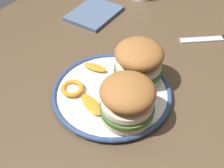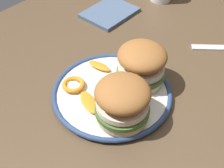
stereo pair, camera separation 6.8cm
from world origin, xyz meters
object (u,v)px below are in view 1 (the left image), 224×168
(sandwich_half_left, at_px, (139,61))
(dining_table, at_px, (113,105))
(dinner_plate, at_px, (112,93))
(sandwich_half_right, at_px, (127,99))
(table_knife, at_px, (221,39))

(sandwich_half_left, bearing_deg, dining_table, -55.26)
(dinner_plate, bearing_deg, sandwich_half_right, 57.27)
(dinner_plate, distance_m, table_knife, 0.40)
(sandwich_half_right, bearing_deg, dinner_plate, -122.73)
(dining_table, bearing_deg, sandwich_half_left, 124.74)
(dining_table, relative_size, table_knife, 6.48)
(dining_table, bearing_deg, sandwich_half_right, 47.36)
(sandwich_half_right, bearing_deg, dining_table, -132.64)
(dining_table, height_order, sandwich_half_left, sandwich_half_left)
(dining_table, distance_m, dinner_plate, 0.11)
(table_knife, bearing_deg, dinner_plate, -20.96)
(dinner_plate, bearing_deg, dining_table, -149.28)
(dining_table, xyz_separation_m, sandwich_half_left, (-0.04, 0.05, 0.16))
(dining_table, relative_size, dinner_plate, 4.05)
(dinner_plate, xyz_separation_m, sandwich_half_left, (-0.08, 0.03, 0.06))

